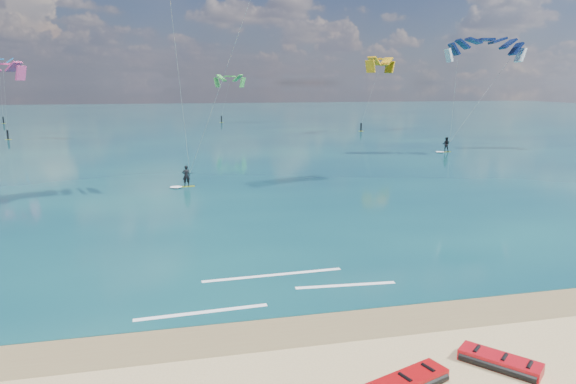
% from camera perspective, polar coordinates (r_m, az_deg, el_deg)
% --- Properties ---
extents(ground, '(320.00, 320.00, 0.00)m').
position_cam_1_polar(ground, '(53.58, -7.94, 3.01)').
color(ground, tan).
rests_on(ground, ground).
extents(wet_sand_strip, '(320.00, 2.40, 0.01)m').
position_cam_1_polar(wet_sand_strip, '(18.32, 2.31, -14.90)').
color(wet_sand_strip, brown).
rests_on(wet_sand_strip, ground).
extents(sea, '(320.00, 200.00, 0.04)m').
position_cam_1_polar(sea, '(117.13, -10.63, 7.78)').
color(sea, '#0B2E3F').
rests_on(sea, ground).
extents(packed_kite_mid, '(2.46, 2.62, 0.40)m').
position_cam_1_polar(packed_kite_mid, '(17.36, 22.43, -17.50)').
color(packed_kite_mid, '#AF0C14').
rests_on(packed_kite_mid, ground).
extents(kitesurfer_main, '(8.26, 8.36, 17.51)m').
position_cam_1_polar(kitesurfer_main, '(38.52, -10.00, 12.97)').
color(kitesurfer_main, '#B3E21A').
rests_on(kitesurfer_main, sea).
extents(kitesurfer_far, '(9.64, 5.93, 14.78)m').
position_cam_1_polar(kitesurfer_far, '(64.10, 19.35, 11.08)').
color(kitesurfer_far, '#9BB51B').
rests_on(kitesurfer_far, sea).
extents(shoreline_foam, '(10.58, 3.59, 0.01)m').
position_cam_1_polar(shoreline_foam, '(21.39, -1.65, -10.67)').
color(shoreline_foam, white).
rests_on(shoreline_foam, ground).
extents(distant_kites, '(72.22, 37.33, 12.82)m').
position_cam_1_polar(distant_kites, '(95.08, -14.78, 10.10)').
color(distant_kites, '#C58911').
rests_on(distant_kites, ground).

